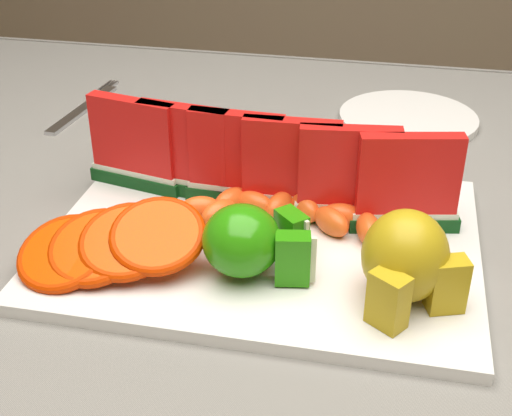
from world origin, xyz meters
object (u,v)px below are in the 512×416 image
side_plate (408,118)px  fork (86,107)px  platter (264,240)px  apple_cluster (250,242)px  pear_cluster (407,260)px

side_plate → fork: size_ratio=0.94×
fork → platter: bearing=-43.0°
side_plate → fork: side_plate is taller
platter → fork: size_ratio=2.05×
platter → fork: 0.42m
platter → fork: (-0.31, 0.29, -0.00)m
platter → apple_cluster: (0.00, -0.06, 0.04)m
pear_cluster → fork: pear_cluster is taller
side_plate → pear_cluster: bearing=-89.5°
apple_cluster → fork: apple_cluster is taller
fork → apple_cluster: bearing=-48.6°
side_plate → fork: (-0.43, -0.04, -0.00)m
apple_cluster → side_plate: size_ratio=0.58×
pear_cluster → side_plate: (-0.00, 0.40, -0.05)m
platter → pear_cluster: size_ratio=3.99×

